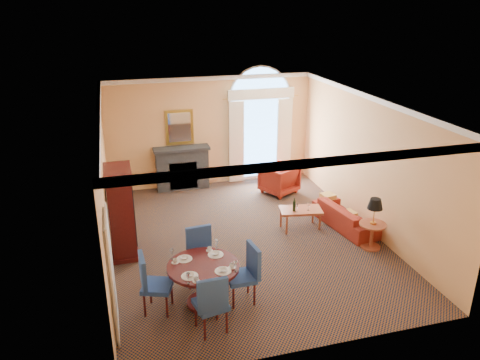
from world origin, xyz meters
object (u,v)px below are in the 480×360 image
object	(u,v)px
sofa	(346,216)
side_table	(374,218)
coffee_table	(300,211)
armchair	(279,179)
dining_table	(204,276)
armoire	(121,213)

from	to	relation	value
sofa	side_table	distance (m)	1.19
coffee_table	side_table	xyz separation A→B (m)	(1.17, -1.30, 0.27)
coffee_table	side_table	distance (m)	1.77
armchair	side_table	distance (m)	3.70
side_table	dining_table	bearing A→B (deg)	-165.36
dining_table	side_table	size ratio (longest dim) A/B	1.11
sofa	coffee_table	size ratio (longest dim) A/B	1.76
armchair	coffee_table	xyz separation A→B (m)	(-0.28, -2.27, 0.05)
dining_table	coffee_table	world-z (taller)	dining_table
dining_table	side_table	bearing A→B (deg)	14.64
side_table	armchair	bearing A→B (deg)	104.12
dining_table	armchair	bearing A→B (deg)	56.07
armoire	coffee_table	xyz separation A→B (m)	(4.15, 0.05, -0.48)
sofa	coffee_table	distance (m)	1.16
sofa	coffee_table	world-z (taller)	coffee_table
armoire	dining_table	size ratio (longest dim) A/B	1.51
armoire	armchair	world-z (taller)	armoire
armoire	coffee_table	world-z (taller)	armoire
dining_table	sofa	size ratio (longest dim) A/B	0.68
side_table	armoire	bearing A→B (deg)	166.71
dining_table	coffee_table	distance (m)	3.68
armoire	sofa	distance (m)	5.31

